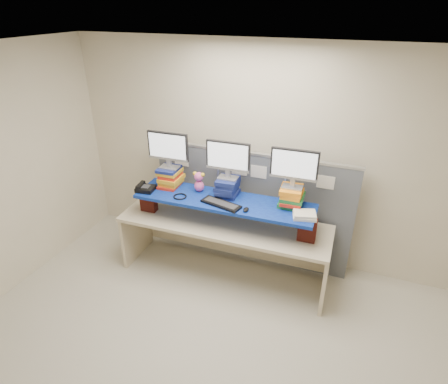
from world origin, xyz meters
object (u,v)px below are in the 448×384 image
at_px(monitor_center, 228,158).
at_px(desk_phone, 145,188).
at_px(desk, 224,233).
at_px(monitor_left, 168,148).
at_px(blue_board, 224,201).
at_px(monitor_right, 294,166).
at_px(keyboard, 221,204).

height_order(monitor_center, desk_phone, monitor_center).
bearing_deg(desk, monitor_left, 171.06).
bearing_deg(desk, blue_board, 81.27).
distance_m(blue_board, desk_phone, 1.00).
bearing_deg(monitor_right, monitor_left, 180.00).
xyz_separation_m(desk, monitor_center, (0.00, 0.12, 0.94)).
bearing_deg(monitor_left, monitor_right, -0.00).
bearing_deg(monitor_left, monitor_center, 0.00).
bearing_deg(monitor_center, desk, -92.60).
height_order(blue_board, monitor_center, monitor_center).
relative_size(monitor_left, keyboard, 1.04).
xyz_separation_m(desk, blue_board, (0.00, 0.00, 0.44)).
bearing_deg(blue_board, desk, -98.73).
height_order(blue_board, monitor_right, monitor_right).
relative_size(blue_board, keyboard, 4.26).
height_order(desk, keyboard, keyboard).
bearing_deg(blue_board, monitor_left, 171.06).
xyz_separation_m(monitor_center, keyboard, (0.01, -0.25, -0.46)).
distance_m(desk, monitor_center, 0.95).
bearing_deg(blue_board, desk_phone, -173.95).
height_order(desk, blue_board, blue_board).
distance_m(monitor_left, monitor_center, 0.76).
xyz_separation_m(desk, desk_phone, (-0.99, -0.13, 0.50)).
distance_m(monitor_left, keyboard, 0.94).
relative_size(desk, blue_board, 1.22).
bearing_deg(keyboard, monitor_right, 33.62).
xyz_separation_m(monitor_left, keyboard, (0.77, -0.23, -0.49)).
bearing_deg(blue_board, keyboard, -85.03).
distance_m(desk, monitor_right, 1.22).
height_order(blue_board, monitor_left, monitor_left).
distance_m(monitor_right, keyboard, 0.92).
xyz_separation_m(blue_board, monitor_left, (-0.76, 0.10, 0.52)).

